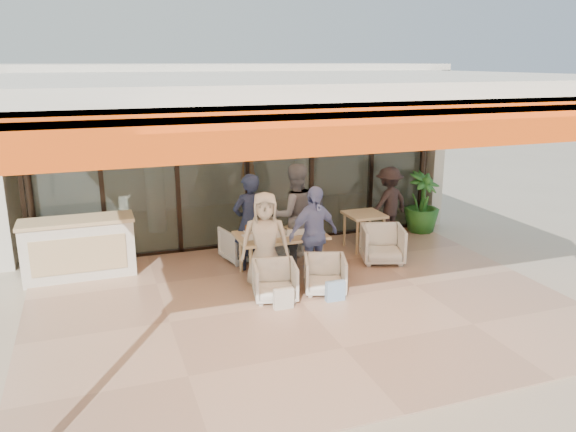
# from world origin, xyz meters

# --- Properties ---
(ground) EXTENTS (70.00, 70.00, 0.00)m
(ground) POSITION_xyz_m (0.00, 0.00, 0.00)
(ground) COLOR #C6B293
(ground) RESTS_ON ground
(terrace_floor) EXTENTS (8.00, 6.00, 0.01)m
(terrace_floor) POSITION_xyz_m (0.00, 0.00, 0.01)
(terrace_floor) COLOR tan
(terrace_floor) RESTS_ON ground
(terrace_structure) EXTENTS (8.00, 6.00, 3.40)m
(terrace_structure) POSITION_xyz_m (0.00, -0.26, 3.25)
(terrace_structure) COLOR silver
(terrace_structure) RESTS_ON ground
(glass_storefront) EXTENTS (8.08, 0.10, 3.20)m
(glass_storefront) POSITION_xyz_m (0.00, 3.00, 1.60)
(glass_storefront) COLOR #9EADA3
(glass_storefront) RESTS_ON ground
(interior_block) EXTENTS (9.05, 3.62, 3.52)m
(interior_block) POSITION_xyz_m (0.01, 5.31, 2.23)
(interior_block) COLOR silver
(interior_block) RESTS_ON ground
(host_counter) EXTENTS (1.85, 0.65, 1.04)m
(host_counter) POSITION_xyz_m (-3.17, 2.30, 0.53)
(host_counter) COLOR silver
(host_counter) RESTS_ON ground
(dining_table) EXTENTS (1.50, 0.90, 0.93)m
(dining_table) POSITION_xyz_m (0.08, 1.25, 0.69)
(dining_table) COLOR #D4B981
(dining_table) RESTS_ON ground
(chair_far_left) EXTENTS (0.82, 0.78, 0.71)m
(chair_far_left) POSITION_xyz_m (-0.33, 2.19, 0.35)
(chair_far_left) COLOR white
(chair_far_left) RESTS_ON ground
(chair_far_right) EXTENTS (0.67, 0.63, 0.61)m
(chair_far_right) POSITION_xyz_m (0.51, 2.19, 0.31)
(chair_far_right) COLOR white
(chair_far_right) RESTS_ON ground
(chair_near_left) EXTENTS (0.75, 0.72, 0.67)m
(chair_near_left) POSITION_xyz_m (-0.33, 0.29, 0.33)
(chair_near_left) COLOR white
(chair_near_left) RESTS_ON ground
(chair_near_right) EXTENTS (0.80, 0.77, 0.66)m
(chair_near_right) POSITION_xyz_m (0.51, 0.29, 0.33)
(chair_near_right) COLOR white
(chair_near_right) RESTS_ON ground
(diner_navy) EXTENTS (0.71, 0.54, 1.73)m
(diner_navy) POSITION_xyz_m (-0.33, 1.69, 0.87)
(diner_navy) COLOR #171F33
(diner_navy) RESTS_ON ground
(diner_grey) EXTENTS (0.93, 0.74, 1.85)m
(diner_grey) POSITION_xyz_m (0.51, 1.69, 0.93)
(diner_grey) COLOR #5F5E63
(diner_grey) RESTS_ON ground
(diner_cream) EXTENTS (0.89, 0.69, 1.60)m
(diner_cream) POSITION_xyz_m (-0.33, 0.79, 0.80)
(diner_cream) COLOR beige
(diner_cream) RESTS_ON ground
(diner_periwinkle) EXTENTS (1.03, 0.64, 1.64)m
(diner_periwinkle) POSITION_xyz_m (0.51, 0.79, 0.82)
(diner_periwinkle) COLOR #7D88D0
(diner_periwinkle) RESTS_ON ground
(tote_bag_cream) EXTENTS (0.30, 0.10, 0.34)m
(tote_bag_cream) POSITION_xyz_m (-0.33, -0.11, 0.17)
(tote_bag_cream) COLOR silver
(tote_bag_cream) RESTS_ON ground
(tote_bag_blue) EXTENTS (0.30, 0.10, 0.34)m
(tote_bag_blue) POSITION_xyz_m (0.51, -0.11, 0.17)
(tote_bag_blue) COLOR #99BFD8
(tote_bag_blue) RESTS_ON ground
(side_table) EXTENTS (0.70, 0.70, 0.74)m
(side_table) POSITION_xyz_m (2.05, 1.97, 0.64)
(side_table) COLOR #D4B981
(side_table) RESTS_ON ground
(side_chair) EXTENTS (0.92, 0.89, 0.76)m
(side_chair) POSITION_xyz_m (2.05, 1.22, 0.38)
(side_chair) COLOR white
(side_chair) RESTS_ON ground
(standing_woman) EXTENTS (1.09, 0.81, 1.51)m
(standing_woman) POSITION_xyz_m (2.87, 2.49, 0.75)
(standing_woman) COLOR black
(standing_woman) RESTS_ON ground
(potted_palm) EXTENTS (0.95, 0.95, 1.32)m
(potted_palm) POSITION_xyz_m (3.76, 2.62, 0.66)
(potted_palm) COLOR #1E5919
(potted_palm) RESTS_ON ground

